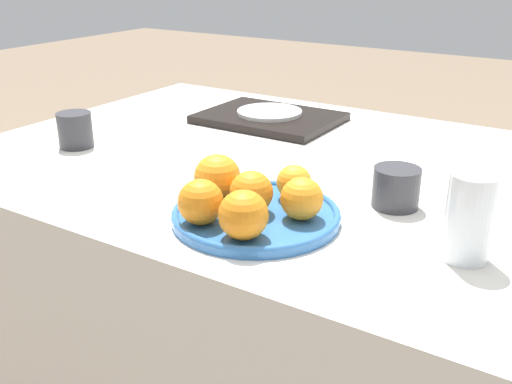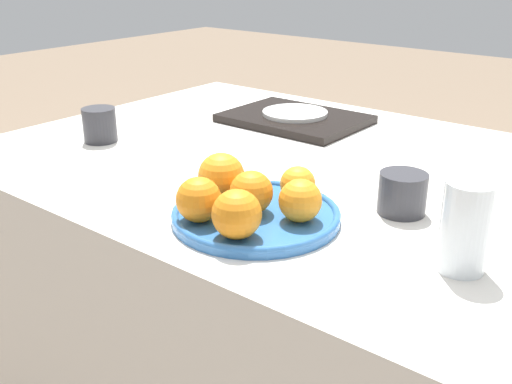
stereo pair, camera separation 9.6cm
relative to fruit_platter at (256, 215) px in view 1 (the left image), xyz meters
name	(u,v)px [view 1 (the left image)]	position (x,y,z in m)	size (l,w,h in m)	color
table	(315,315)	(-0.03, 0.29, -0.37)	(1.52, 0.96, 0.72)	silver
fruit_platter	(256,215)	(0.00, 0.00, 0.00)	(0.28, 0.28, 0.02)	#336BAD
orange_0	(251,192)	(-0.01, 0.00, 0.04)	(0.07, 0.07, 0.07)	orange
orange_1	(217,177)	(-0.09, 0.01, 0.04)	(0.08, 0.08, 0.08)	orange
orange_2	(243,215)	(0.03, -0.09, 0.04)	(0.08, 0.08, 0.08)	orange
orange_3	(302,199)	(0.07, 0.02, 0.04)	(0.07, 0.07, 0.07)	orange
orange_4	(294,182)	(0.02, 0.08, 0.03)	(0.06, 0.06, 0.06)	orange
orange_5	(201,202)	(-0.05, -0.08, 0.04)	(0.07, 0.07, 0.07)	orange
water_glass	(469,217)	(0.32, 0.05, 0.05)	(0.07, 0.07, 0.13)	silver
serving_tray	(270,118)	(-0.29, 0.53, 0.00)	(0.34, 0.25, 0.02)	black
side_plate	(270,112)	(-0.29, 0.53, 0.01)	(0.17, 0.17, 0.01)	silver
cup_0	(75,130)	(-0.55, 0.12, 0.03)	(0.08, 0.08, 0.08)	#333338
cup_1	(396,187)	(0.17, 0.18, 0.02)	(0.08, 0.08, 0.07)	#333338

